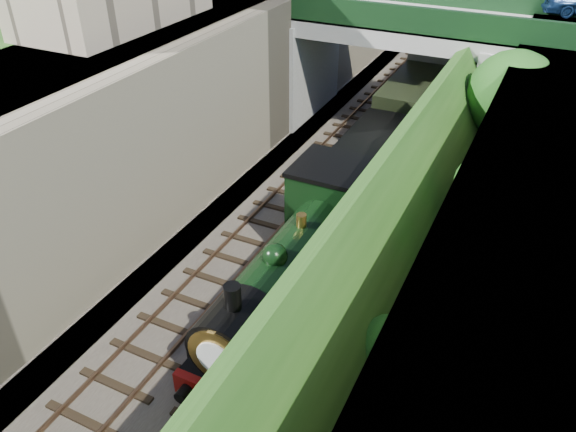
{
  "coord_description": "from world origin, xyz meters",
  "views": [
    {
      "loc": [
        7.08,
        -4.16,
        13.02
      ],
      "look_at": [
        0.0,
        10.39,
        2.4
      ],
      "focal_mm": 35.0,
      "sensor_mm": 36.0,
      "label": 1
    }
  ],
  "objects_px": {
    "tender": "(373,172)",
    "road_bridge": "(423,60)",
    "locomotive": "(299,264)",
    "tree": "(515,98)"
  },
  "relations": [
    {
      "from": "locomotive",
      "to": "tender",
      "type": "bearing_deg",
      "value": 90.0
    },
    {
      "from": "tender",
      "to": "road_bridge",
      "type": "bearing_deg",
      "value": 91.85
    },
    {
      "from": "road_bridge",
      "to": "tender",
      "type": "xyz_separation_m",
      "value": [
        0.26,
        -7.94,
        -2.46
      ]
    },
    {
      "from": "locomotive",
      "to": "tender",
      "type": "relative_size",
      "value": 1.7
    },
    {
      "from": "tree",
      "to": "tender",
      "type": "xyz_separation_m",
      "value": [
        -4.71,
        -2.97,
        -3.03
      ]
    },
    {
      "from": "road_bridge",
      "to": "locomotive",
      "type": "xyz_separation_m",
      "value": [
        0.26,
        -15.3,
        -2.18
      ]
    },
    {
      "from": "locomotive",
      "to": "tender",
      "type": "distance_m",
      "value": 7.37
    },
    {
      "from": "tree",
      "to": "locomotive",
      "type": "distance_m",
      "value": 11.68
    },
    {
      "from": "road_bridge",
      "to": "tree",
      "type": "relative_size",
      "value": 2.42
    },
    {
      "from": "tree",
      "to": "road_bridge",
      "type": "bearing_deg",
      "value": 134.99
    }
  ]
}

